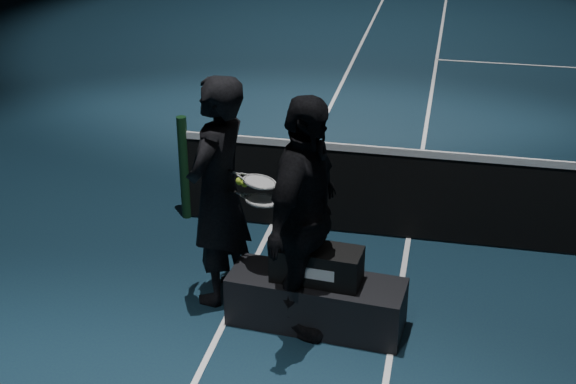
% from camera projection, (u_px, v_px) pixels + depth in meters
% --- Properties ---
extents(net_post_left, '(0.10, 0.10, 1.10)m').
position_uv_depth(net_post_left, '(184.00, 168.00, 8.09)').
color(net_post_left, black).
rests_on(net_post_left, floor).
extents(player_bench, '(1.46, 0.59, 0.43)m').
position_uv_depth(player_bench, '(316.00, 302.00, 6.50)').
color(player_bench, black).
rests_on(player_bench, floor).
extents(racket_bag, '(0.73, 0.36, 0.28)m').
position_uv_depth(racket_bag, '(317.00, 264.00, 6.35)').
color(racket_bag, black).
rests_on(racket_bag, player_bench).
extents(bag_signature, '(0.33, 0.03, 0.09)m').
position_uv_depth(bag_signature, '(313.00, 274.00, 6.21)').
color(bag_signature, white).
rests_on(bag_signature, racket_bag).
extents(player_a, '(0.63, 0.81, 1.98)m').
position_uv_depth(player_a, '(218.00, 192.00, 6.57)').
color(player_a, black).
rests_on(player_a, floor).
extents(player_b, '(0.70, 1.23, 1.98)m').
position_uv_depth(player_b, '(304.00, 219.00, 6.13)').
color(player_b, black).
rests_on(player_b, floor).
extents(racket_lower, '(0.71, 0.47, 0.03)m').
position_uv_depth(racket_lower, '(262.00, 201.00, 6.32)').
color(racket_lower, black).
rests_on(racket_lower, player_a).
extents(racket_upper, '(0.71, 0.43, 0.10)m').
position_uv_depth(racket_upper, '(260.00, 182.00, 6.32)').
color(racket_upper, black).
rests_on(racket_upper, player_b).
extents(tennis_balls, '(0.12, 0.10, 0.12)m').
position_uv_depth(tennis_balls, '(243.00, 180.00, 6.37)').
color(tennis_balls, '#A5DD2E').
rests_on(tennis_balls, racket_upper).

